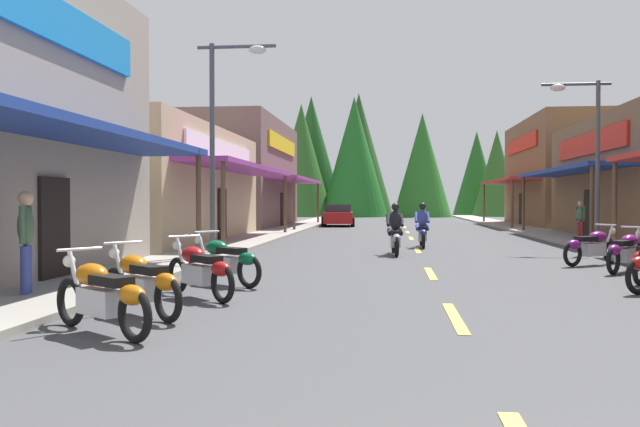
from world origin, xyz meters
The scene contains 21 objects.
ground centered at (0.00, 25.80, -0.05)m, with size 10.81×81.61×0.10m, color #424244.
sidewalk_left centered at (-6.45, 25.80, 0.06)m, with size 2.10×81.61×0.12m, color gray.
sidewalk_right centered at (6.45, 25.80, 0.06)m, with size 2.10×81.61×0.12m, color #9E9991.
centerline_dashes centered at (0.00, 28.72, 0.01)m, with size 0.16×55.96×0.01m.
storefront_left_middle centered at (-11.72, 23.02, 2.26)m, with size 10.32×13.33×4.51m.
storefront_left_far centered at (-10.57, 37.44, 3.25)m, with size 8.00×13.03×6.50m.
storefront_right_far centered at (11.27, 40.87, 3.37)m, with size 9.40×12.69×6.73m.
streetlamp_left centered at (-5.45, 15.67, 3.92)m, with size 2.19×0.30×5.97m.
streetlamp_right centered at (5.44, 20.06, 3.67)m, with size 2.19×0.30×5.53m.
motorcycle_parked_right_5 centered at (4.44, 13.54, 0.49)m, with size 1.43×1.72×1.04m.
motorcycle_parked_right_6 centered at (4.17, 15.11, 0.49)m, with size 1.79×1.34×1.04m.
motorcycle_parked_left_0 centered at (-4.41, 5.69, 0.49)m, with size 1.80×1.32×1.04m.
motorcycle_parked_left_1 centered at (-4.40, 6.94, 0.49)m, with size 1.71×1.45×1.04m.
motorcycle_parked_left_2 centered at (-4.07, 8.66, 0.49)m, with size 1.62×1.55×1.04m.
motorcycle_parked_left_3 centered at (-4.10, 10.39, 0.49)m, with size 1.80×1.33×1.04m.
rider_cruising_lead centered at (-0.75, 17.72, 0.66)m, with size 0.60×2.14×1.57m.
rider_cruising_trailing centered at (0.22, 20.93, 0.66)m, with size 0.60×2.14×1.57m.
pedestrian_by_shop centered at (-6.79, 8.07, 1.05)m, with size 0.35×0.55×1.80m.
pedestrian_waiting centered at (6.32, 23.76, 0.95)m, with size 0.37×0.54×1.64m.
parked_car_curbside centered at (-4.20, 39.67, 0.69)m, with size 2.27×4.40×1.40m.
treeline_backdrop centered at (-3.46, 65.93, 5.86)m, with size 25.67×13.07×12.98m.
Camera 1 is at (-0.91, -1.88, 1.64)m, focal length 36.45 mm.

